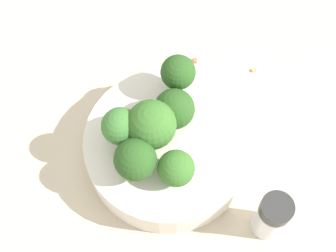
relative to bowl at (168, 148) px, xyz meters
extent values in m
plane|color=beige|center=(0.00, 0.00, -0.02)|extent=(3.00, 3.00, 0.00)
cylinder|color=silver|center=(0.00, 0.00, 0.00)|extent=(0.19, 0.19, 0.05)
cylinder|color=#8EB770|center=(0.01, -0.05, 0.04)|extent=(0.02, 0.02, 0.03)
sphere|color=#28511E|center=(0.01, -0.05, 0.06)|extent=(0.05, 0.05, 0.05)
cylinder|color=#7A9E5B|center=(-0.01, -0.01, 0.04)|extent=(0.02, 0.02, 0.03)
sphere|color=#386B28|center=(-0.01, -0.01, 0.06)|extent=(0.05, 0.05, 0.05)
cylinder|color=#84AD66|center=(-0.01, 0.02, 0.03)|extent=(0.02, 0.02, 0.02)
sphere|color=#28511E|center=(-0.01, 0.02, 0.05)|extent=(0.05, 0.05, 0.05)
cylinder|color=#84AD66|center=(0.04, -0.02, 0.03)|extent=(0.02, 0.02, 0.02)
sphere|color=#386B28|center=(0.04, -0.02, 0.05)|extent=(0.04, 0.04, 0.04)
cylinder|color=#8EB770|center=(-0.04, 0.05, 0.04)|extent=(0.02, 0.02, 0.03)
sphere|color=#28511E|center=(-0.04, 0.05, 0.06)|extent=(0.04, 0.04, 0.04)
cylinder|color=#84AD66|center=(-0.03, -0.04, 0.04)|extent=(0.01, 0.01, 0.03)
sphere|color=#3D7533|center=(-0.03, -0.04, 0.06)|extent=(0.04, 0.04, 0.04)
cylinder|color=silver|center=(0.14, 0.03, 0.01)|extent=(0.03, 0.03, 0.06)
cylinder|color=#2D2D2D|center=(0.14, 0.03, 0.04)|extent=(0.03, 0.03, 0.02)
cube|color=tan|center=(-0.02, 0.17, -0.02)|extent=(0.01, 0.01, 0.01)
cube|color=olive|center=(-0.08, 0.12, -0.02)|extent=(0.01, 0.01, 0.01)
camera|label=1|loc=(0.17, -0.14, 0.50)|focal=50.00mm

